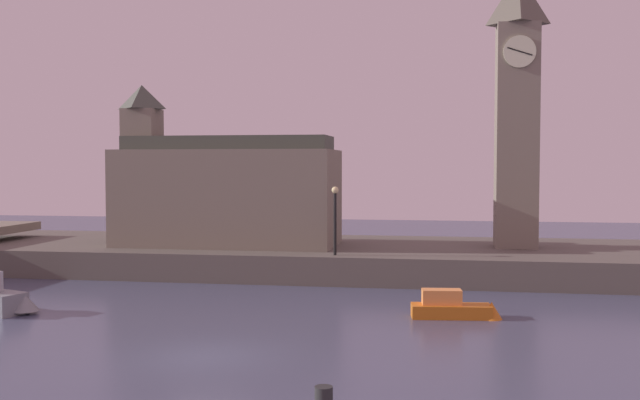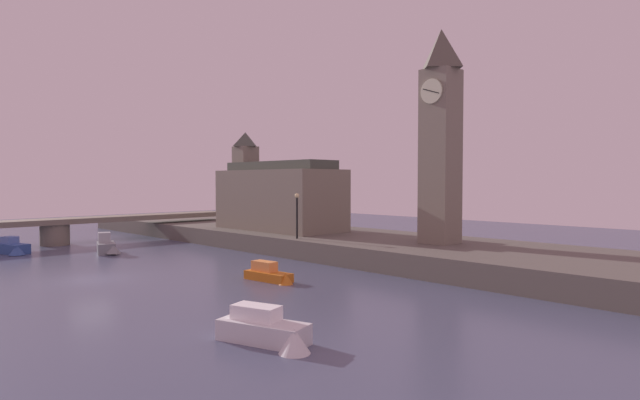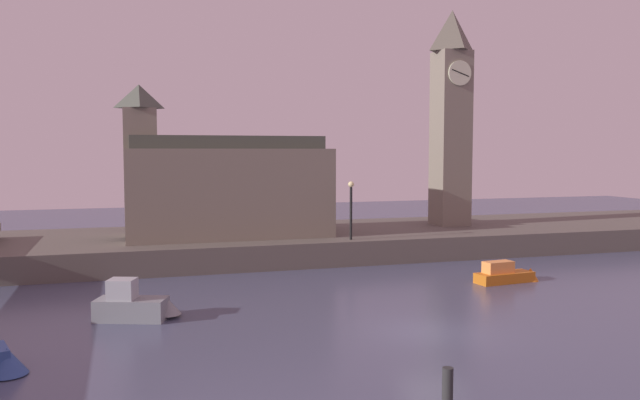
# 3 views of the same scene
# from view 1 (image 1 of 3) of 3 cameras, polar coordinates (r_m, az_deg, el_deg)

# --- Properties ---
(ground_plane) EXTENTS (120.00, 120.00, 0.00)m
(ground_plane) POSITION_cam_1_polar(r_m,az_deg,el_deg) (24.57, -8.80, -11.84)
(ground_plane) COLOR #474C66
(far_embankment) EXTENTS (70.00, 12.00, 1.50)m
(far_embankment) POSITION_cam_1_polar(r_m,az_deg,el_deg) (43.56, -0.53, -4.41)
(far_embankment) COLOR #5B544C
(far_embankment) RESTS_ON ground
(clock_tower) EXTENTS (2.53, 2.56, 15.40)m
(clock_tower) POSITION_cam_1_polar(r_m,az_deg,el_deg) (43.23, 14.95, 7.00)
(clock_tower) COLOR slate
(clock_tower) RESTS_ON far_embankment
(parliament_hall) EXTENTS (12.65, 5.80, 9.39)m
(parliament_hall) POSITION_cam_1_polar(r_m,az_deg,el_deg) (43.53, -7.58, 0.70)
(parliament_hall) COLOR slate
(parliament_hall) RESTS_ON far_embankment
(streetlamp) EXTENTS (0.36, 0.36, 3.55)m
(streetlamp) POSITION_cam_1_polar(r_m,az_deg,el_deg) (38.04, 1.17, -0.92)
(streetlamp) COLOR black
(streetlamp) RESTS_ON far_embankment
(boat_patrol_orange) EXTENTS (3.77, 1.43, 1.24)m
(boat_patrol_orange) POSITION_cam_1_polar(r_m,az_deg,el_deg) (30.54, 10.62, -8.21)
(boat_patrol_orange) COLOR orange
(boat_patrol_orange) RESTS_ON ground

